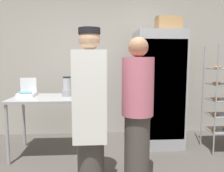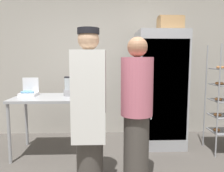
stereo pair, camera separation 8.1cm
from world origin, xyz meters
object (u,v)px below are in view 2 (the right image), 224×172
(refrigerator, at_px, (160,89))
(donut_box, at_px, (28,93))
(person_baker, at_px, (89,106))
(person_customer, at_px, (137,111))
(cardboard_storage_box, at_px, (170,24))
(blender_pitcher, at_px, (68,87))

(refrigerator, relative_size, donut_box, 6.90)
(donut_box, relative_size, person_baker, 0.16)
(person_customer, bearing_deg, donut_box, 147.41)
(donut_box, relative_size, person_customer, 0.16)
(cardboard_storage_box, height_order, person_customer, cardboard_storage_box)
(refrigerator, distance_m, person_baker, 1.62)
(refrigerator, relative_size, person_baker, 1.08)
(refrigerator, bearing_deg, cardboard_storage_box, -13.66)
(cardboard_storage_box, xyz_separation_m, person_baker, (-1.22, -1.18, -1.08))
(refrigerator, height_order, person_baker, refrigerator)
(cardboard_storage_box, distance_m, person_baker, 2.01)
(refrigerator, bearing_deg, person_baker, -131.79)
(refrigerator, distance_m, blender_pitcher, 1.49)
(refrigerator, xyz_separation_m, person_customer, (-0.56, -1.19, -0.09))
(cardboard_storage_box, distance_m, person_customer, 1.77)
(refrigerator, bearing_deg, blender_pitcher, -170.81)
(blender_pitcher, distance_m, person_customer, 1.33)
(donut_box, relative_size, cardboard_storage_box, 0.72)
(cardboard_storage_box, xyz_separation_m, person_customer, (-0.69, -1.16, -1.15))
(blender_pitcher, height_order, cardboard_storage_box, cardboard_storage_box)
(blender_pitcher, relative_size, cardboard_storage_box, 0.78)
(donut_box, xyz_separation_m, cardboard_storage_box, (2.21, 0.19, 1.07))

